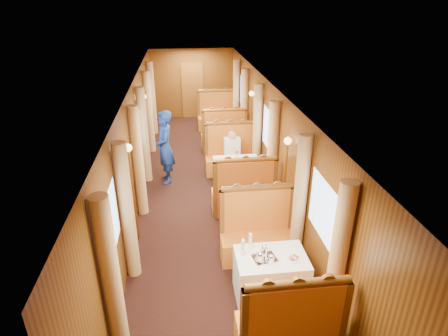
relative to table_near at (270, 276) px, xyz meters
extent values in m
cube|color=brown|center=(-0.75, 9.47, 0.62)|extent=(0.80, 0.04, 2.00)
cube|color=white|center=(0.00, 0.00, 0.00)|extent=(1.05, 0.72, 0.75)
cube|color=#B94414|center=(0.00, -0.95, -0.15)|extent=(1.30, 0.55, 0.45)
cube|color=#B94414|center=(0.00, -1.17, 0.48)|extent=(1.30, 0.12, 0.80)
cylinder|color=brown|center=(0.00, -1.17, 0.92)|extent=(1.23, 0.10, 0.10)
cube|color=#B94414|center=(0.00, 0.95, -0.15)|extent=(1.30, 0.55, 0.45)
cube|color=#B94414|center=(0.00, 1.17, 0.48)|extent=(1.30, 0.12, 0.80)
cylinder|color=brown|center=(0.00, 1.17, 0.92)|extent=(1.23, 0.10, 0.10)
cube|color=white|center=(0.00, 3.50, 0.00)|extent=(1.05, 0.72, 0.75)
cube|color=#B94414|center=(0.00, 2.55, -0.15)|extent=(1.30, 0.55, 0.45)
cube|color=#B94414|center=(0.00, 2.33, 0.48)|extent=(1.30, 0.12, 0.80)
cylinder|color=brown|center=(0.00, 2.33, 0.92)|extent=(1.23, 0.10, 0.10)
cube|color=#B94414|center=(0.00, 4.45, -0.15)|extent=(1.30, 0.55, 0.45)
cube|color=#B94414|center=(0.00, 4.67, 0.48)|extent=(1.30, 0.12, 0.80)
cylinder|color=brown|center=(0.00, 4.67, 0.92)|extent=(1.23, 0.10, 0.10)
cube|color=white|center=(0.00, 7.00, 0.00)|extent=(1.05, 0.72, 0.75)
cube|color=#B94414|center=(0.00, 6.05, -0.15)|extent=(1.30, 0.55, 0.45)
cube|color=#B94414|center=(0.00, 5.83, 0.48)|extent=(1.30, 0.12, 0.80)
cylinder|color=brown|center=(0.00, 5.83, 0.92)|extent=(1.23, 0.10, 0.10)
cube|color=#B94414|center=(0.00, 7.95, -0.15)|extent=(1.30, 0.55, 0.45)
cube|color=#B94414|center=(0.00, 8.16, 0.48)|extent=(1.30, 0.12, 0.80)
cylinder|color=brown|center=(0.00, 8.16, 0.92)|extent=(1.23, 0.10, 0.10)
cube|color=silver|center=(-0.12, -0.04, 0.38)|extent=(0.38, 0.32, 0.01)
cylinder|color=white|center=(0.30, -0.10, 0.38)|extent=(0.21, 0.21, 0.01)
cylinder|color=white|center=(-0.41, 0.10, 0.42)|extent=(0.08, 0.08, 0.08)
cylinder|color=white|center=(-0.41, 0.10, 0.55)|extent=(0.05, 0.05, 0.18)
cylinder|color=white|center=(-0.28, 0.23, 0.42)|extent=(0.08, 0.08, 0.08)
cylinder|color=white|center=(-0.28, 0.23, 0.55)|extent=(0.05, 0.05, 0.18)
cylinder|color=silver|center=(0.00, 3.49, 0.45)|extent=(0.06, 0.06, 0.14)
cylinder|color=silver|center=(0.02, 6.96, 0.45)|extent=(0.06, 0.06, 0.14)
cylinder|color=tan|center=(-2.13, -0.78, 0.80)|extent=(0.22, 0.22, 2.35)
cylinder|color=tan|center=(-2.13, 0.78, 0.80)|extent=(0.22, 0.22, 2.35)
cylinder|color=tan|center=(0.63, -0.78, 0.80)|extent=(0.22, 0.22, 2.35)
cylinder|color=tan|center=(0.63, 0.78, 0.80)|extent=(0.22, 0.22, 2.35)
cylinder|color=tan|center=(-2.13, 2.72, 0.80)|extent=(0.22, 0.22, 2.35)
cylinder|color=tan|center=(-2.13, 4.28, 0.80)|extent=(0.22, 0.22, 2.35)
cylinder|color=tan|center=(0.63, 2.72, 0.80)|extent=(0.22, 0.22, 2.35)
cylinder|color=tan|center=(0.63, 4.28, 0.80)|extent=(0.22, 0.22, 2.35)
cylinder|color=tan|center=(-2.13, 6.22, 0.80)|extent=(0.22, 0.22, 2.35)
cylinder|color=tan|center=(-2.13, 7.78, 0.80)|extent=(0.22, 0.22, 2.35)
cylinder|color=tan|center=(0.63, 6.22, 0.80)|extent=(0.22, 0.22, 2.35)
cylinder|color=tan|center=(0.63, 7.78, 0.80)|extent=(0.22, 0.22, 2.35)
cylinder|color=#BF8C3F|center=(-2.15, 1.75, 0.55)|extent=(0.04, 0.04, 1.85)
sphere|color=#FFD18C|center=(-2.15, 1.75, 1.50)|extent=(0.14, 0.14, 0.14)
cylinder|color=#BF8C3F|center=(0.65, 1.75, 0.55)|extent=(0.04, 0.04, 1.85)
sphere|color=#FFD18C|center=(0.65, 1.75, 1.50)|extent=(0.14, 0.14, 0.14)
cylinder|color=#BF8C3F|center=(-2.15, 5.25, 0.55)|extent=(0.04, 0.04, 1.85)
sphere|color=#FFD18C|center=(-2.15, 5.25, 1.50)|extent=(0.14, 0.14, 0.14)
cylinder|color=#BF8C3F|center=(0.65, 5.25, 0.55)|extent=(0.04, 0.04, 1.85)
sphere|color=#FFD18C|center=(0.65, 5.25, 1.50)|extent=(0.14, 0.14, 0.14)
imported|color=navy|center=(-1.65, 4.15, 0.53)|extent=(0.51, 0.71, 1.81)
cube|color=beige|center=(0.00, 4.27, 0.38)|extent=(0.40, 0.24, 0.55)
sphere|color=tan|center=(0.00, 4.27, 0.74)|extent=(0.20, 0.20, 0.20)
cube|color=beige|center=(0.00, 4.10, 0.15)|extent=(0.36, 0.30, 0.14)
camera|label=1|loc=(-1.22, -4.32, 3.89)|focal=30.00mm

